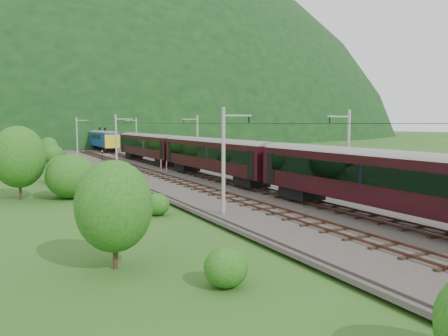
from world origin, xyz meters
name	(u,v)px	position (x,y,z in m)	size (l,w,h in m)	color
ground	(290,210)	(0.00, 0.00, 0.00)	(600.00, 600.00, 0.00)	#255219
railbed	(231,192)	(0.00, 10.00, 0.15)	(14.00, 220.00, 0.30)	#38332D
track_left	(210,191)	(-2.40, 10.00, 0.37)	(2.40, 220.00, 0.27)	brown
track_right	(251,188)	(2.40, 10.00, 0.37)	(2.40, 220.00, 0.27)	brown
catenary_left	(117,142)	(-6.12, 32.00, 4.50)	(2.54, 192.28, 8.00)	gray
catenary_right	(197,140)	(6.12, 32.00, 4.50)	(2.54, 192.28, 8.00)	gray
overhead_wires	(232,123)	(0.00, 10.00, 7.10)	(4.83, 198.00, 0.03)	black
mountain_main	(33,135)	(0.00, 260.00, 0.00)	(504.00, 360.00, 244.00)	black
train	(276,157)	(2.40, 5.54, 3.89)	(3.33, 160.49, 5.80)	black
hazard_post_near	(161,165)	(-0.13, 30.74, 1.12)	(0.17, 0.17, 1.64)	red
hazard_post_far	(167,166)	(0.08, 29.05, 1.07)	(0.16, 0.16, 1.53)	red
signal	(102,155)	(-4.33, 49.77, 1.45)	(0.22, 0.22, 1.96)	black
vegetation_left	(56,164)	(-15.13, 24.06, 2.52)	(14.05, 145.51, 6.90)	#165015
vegetation_right	(252,165)	(10.79, 23.44, 1.33)	(6.71, 106.19, 2.86)	#165015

